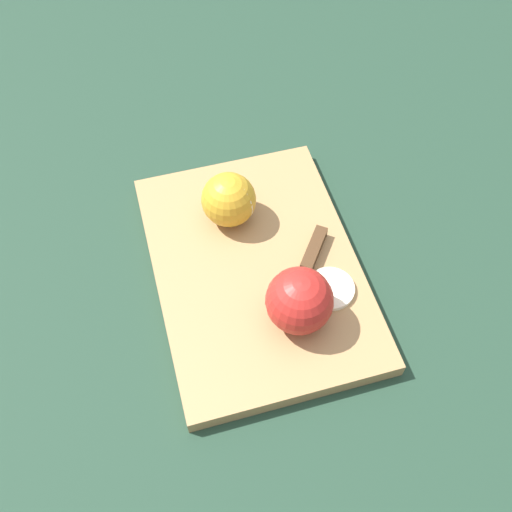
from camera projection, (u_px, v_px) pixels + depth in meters
name	position (u px, v px, depth m)	size (l,w,h in m)	color
ground_plane	(256.00, 274.00, 0.81)	(4.00, 4.00, 0.00)	#1E3828
cutting_board	(256.00, 269.00, 0.80)	(0.39, 0.29, 0.02)	#A37A4C
apple_half_left	(229.00, 200.00, 0.80)	(0.07, 0.07, 0.07)	gold
apple_half_right	(300.00, 301.00, 0.71)	(0.08, 0.08, 0.08)	red
knife	(311.00, 256.00, 0.79)	(0.12, 0.11, 0.02)	silver
apple_slice	(330.00, 289.00, 0.76)	(0.06, 0.06, 0.01)	#EFE5C6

